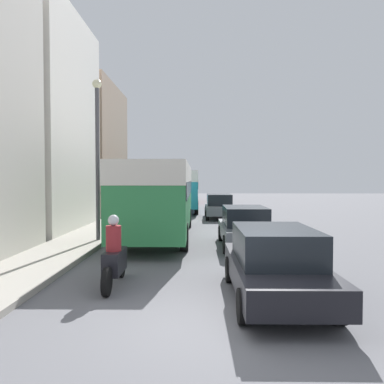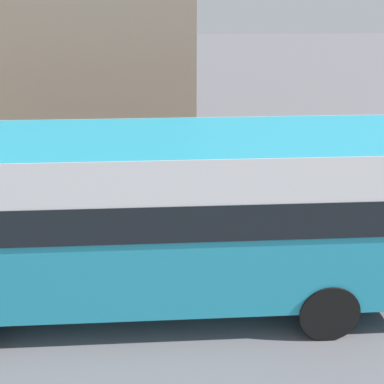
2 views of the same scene
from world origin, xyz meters
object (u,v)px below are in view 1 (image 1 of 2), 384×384
at_px(bus_following, 182,185).
at_px(bus_third_in_line, 183,184).
at_px(car_crossing, 219,206).
at_px(bus_lead, 160,191).
at_px(car_far_curb, 275,263).
at_px(car_distant, 245,226).
at_px(motorcycle_behind_lead, 114,258).
at_px(pedestrian_near_curb, 145,199).

xyz_separation_m(bus_following, bus_third_in_line, (-0.34, 11.39, -0.07)).
relative_size(bus_following, car_crossing, 2.27).
distance_m(bus_lead, car_far_curb, 9.34).
relative_size(bus_third_in_line, car_distant, 2.21).
relative_size(bus_following, car_far_curb, 2.20).
height_order(car_far_curb, car_distant, car_far_curb).
bearing_deg(car_crossing, bus_third_in_line, 100.13).
height_order(bus_lead, car_crossing, bus_lead).
relative_size(motorcycle_behind_lead, car_crossing, 0.53).
height_order(car_crossing, car_distant, car_crossing).
relative_size(bus_lead, motorcycle_behind_lead, 4.73).
xyz_separation_m(bus_lead, bus_following, (0.40, 13.36, -0.01)).
distance_m(bus_third_in_line, pedestrian_near_curb, 12.43).
bearing_deg(motorcycle_behind_lead, car_distant, 54.37).
distance_m(car_crossing, pedestrian_near_curb, 7.35).
relative_size(bus_third_in_line, pedestrian_near_curb, 5.70).
relative_size(bus_third_in_line, car_crossing, 2.27).
bearing_deg(bus_third_in_line, car_far_curb, -84.46).
distance_m(bus_third_in_line, motorcycle_behind_lead, 32.50).
relative_size(bus_lead, bus_following, 1.11).
relative_size(motorcycle_behind_lead, pedestrian_near_curb, 1.33).
bearing_deg(car_far_curb, bus_lead, 110.86).
relative_size(car_distant, pedestrian_near_curb, 2.58).
bearing_deg(car_crossing, car_far_curb, -89.26).
bearing_deg(bus_third_in_line, car_distant, -82.90).
height_order(motorcycle_behind_lead, car_far_curb, motorcycle_behind_lead).
relative_size(bus_lead, car_far_curb, 2.43).
distance_m(bus_following, motorcycle_behind_lead, 21.14).
relative_size(bus_lead, car_crossing, 2.51).
relative_size(car_crossing, car_far_curb, 0.97).
distance_m(bus_lead, motorcycle_behind_lead, 7.85).
xyz_separation_m(bus_lead, car_crossing, (3.08, 7.83, -1.25)).
relative_size(bus_lead, pedestrian_near_curb, 6.31).
distance_m(car_crossing, car_distant, 10.26).
bearing_deg(bus_third_in_line, bus_lead, -90.13).
bearing_deg(bus_lead, car_far_curb, -69.14).
bearing_deg(bus_lead, car_distant, -35.19).
distance_m(car_distant, pedestrian_near_curb, 16.18).
bearing_deg(car_far_curb, motorcycle_behind_lead, 165.69).
bearing_deg(car_distant, car_far_curb, -91.39).
xyz_separation_m(bus_third_in_line, car_crossing, (3.02, -16.92, -1.17)).
bearing_deg(bus_third_in_line, pedestrian_near_curb, -101.82).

